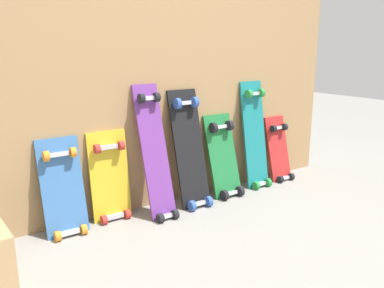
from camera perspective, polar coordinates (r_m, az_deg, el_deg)
The scene contains 9 objects.
ground_plane at distance 2.69m, azimuth -0.84°, elevation -7.99°, with size 12.00×12.00×0.00m, color gray.
plywood_wall_panel at distance 2.56m, azimuth -1.79°, elevation 11.04°, with size 2.60×0.04×1.75m, color tan.
skateboard_blue at distance 2.27m, azimuth -18.04°, elevation -6.77°, with size 0.23×0.19×0.60m.
skateboard_yellow at distance 2.38m, azimuth -11.71°, elevation -5.33°, with size 0.24×0.13×0.60m.
skateboard_purple at distance 2.37m, azimuth -5.27°, elevation -1.94°, with size 0.16×0.30×0.86m.
skateboard_black at distance 2.52m, azimuth -0.25°, elevation -1.39°, with size 0.21×0.26×0.80m.
skateboard_green at distance 2.72m, azimuth 4.63°, elevation -2.34°, with size 0.22×0.24×0.62m.
skateboard_teal at distance 2.91m, azimuth 9.10°, elevation 0.69°, with size 0.19×0.20×0.83m.
skateboard_red at distance 3.11m, azimuth 12.46°, elevation -1.29°, with size 0.19×0.20×0.55m.
Camera 1 is at (-1.37, -2.09, 1.00)m, focal length 36.95 mm.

